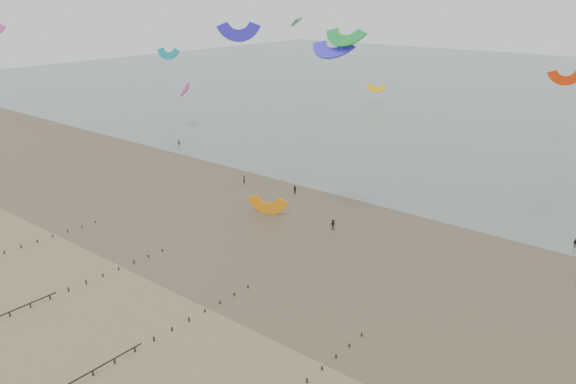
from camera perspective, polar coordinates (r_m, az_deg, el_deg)
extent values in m
plane|color=brown|center=(72.87, -13.05, -12.10)|extent=(500.00, 500.00, 0.00)
plane|color=#475654|center=(244.89, 26.98, 8.70)|extent=(500.00, 500.00, 0.00)
plane|color=#473A28|center=(95.39, 3.58, -3.67)|extent=(500.00, 500.00, 0.00)
ellipsoid|color=slate|center=(97.70, -9.57, -3.35)|extent=(23.60, 14.36, 0.01)
ellipsoid|color=slate|center=(92.05, 10.79, -4.91)|extent=(33.64, 18.32, 0.01)
ellipsoid|color=slate|center=(124.40, -10.18, 1.69)|extent=(26.95, 14.22, 0.01)
cube|color=black|center=(96.32, -26.87, -5.50)|extent=(0.16, 0.16, 0.62)
cube|color=black|center=(97.25, -25.48, -5.05)|extent=(0.16, 0.16, 0.59)
cube|color=black|center=(98.25, -24.12, -4.61)|extent=(0.16, 0.16, 0.57)
cube|color=black|center=(99.31, -22.79, -4.17)|extent=(0.16, 0.16, 0.54)
cube|color=black|center=(100.42, -21.49, -3.73)|extent=(0.16, 0.16, 0.51)
cube|color=black|center=(101.59, -20.22, -3.31)|extent=(0.16, 0.16, 0.48)
cube|color=black|center=(102.81, -18.98, -2.89)|extent=(0.16, 0.16, 0.45)
cube|color=black|center=(78.58, -26.42, -11.06)|extent=(0.16, 0.16, 0.71)
cube|color=black|center=(79.46, -24.71, -10.44)|extent=(0.16, 0.16, 0.68)
cube|color=black|center=(80.42, -23.03, -9.83)|extent=(0.16, 0.16, 0.65)
cube|color=black|center=(81.45, -21.41, -9.22)|extent=(0.16, 0.16, 0.62)
cube|color=black|center=(82.55, -19.83, -8.62)|extent=(0.16, 0.16, 0.59)
cube|color=black|center=(83.73, -18.30, -8.04)|extent=(0.16, 0.16, 0.57)
cube|color=black|center=(84.96, -16.82, -7.46)|extent=(0.16, 0.16, 0.54)
cube|color=black|center=(86.26, -15.39, -6.89)|extent=(0.16, 0.16, 0.51)
cube|color=black|center=(87.62, -14.00, -6.34)|extent=(0.16, 0.16, 0.48)
cube|color=black|center=(89.04, -12.66, -5.81)|extent=(0.16, 0.16, 0.45)
cube|color=black|center=(64.65, -19.20, -16.99)|extent=(0.16, 0.16, 0.71)
cube|color=black|center=(65.72, -17.21, -16.09)|extent=(0.16, 0.16, 0.68)
cube|color=black|center=(66.88, -15.29, -15.21)|extent=(0.16, 0.16, 0.65)
cube|color=black|center=(68.11, -13.46, -14.34)|extent=(0.16, 0.16, 0.62)
cube|color=black|center=(69.43, -11.71, -13.49)|extent=(0.16, 0.16, 0.59)
cube|color=black|center=(70.82, -10.04, -12.66)|extent=(0.16, 0.16, 0.57)
cube|color=black|center=(72.28, -8.45, -11.85)|extent=(0.16, 0.16, 0.54)
cube|color=black|center=(73.80, -6.93, -11.07)|extent=(0.16, 0.16, 0.51)
cube|color=black|center=(75.39, -5.48, -10.31)|extent=(0.16, 0.16, 0.48)
cube|color=black|center=(77.03, -4.09, -9.58)|extent=(0.16, 0.16, 0.45)
cube|color=black|center=(60.57, 1.93, -18.62)|extent=(0.16, 0.16, 0.57)
cube|color=black|center=(62.27, 3.47, -17.44)|extent=(0.16, 0.16, 0.54)
cube|color=black|center=(64.03, 4.90, -16.31)|extent=(0.16, 0.16, 0.51)
cube|color=black|center=(65.85, 6.24, -15.24)|extent=(0.16, 0.16, 0.48)
cube|color=black|center=(67.72, 7.49, -14.22)|extent=(0.16, 0.16, 0.45)
imported|color=black|center=(117.12, -4.47, 1.27)|extent=(0.77, 0.76, 1.79)
imported|color=black|center=(149.09, -11.03, 4.94)|extent=(0.61, 0.46, 1.51)
imported|color=black|center=(98.81, 27.15, -4.62)|extent=(0.77, 0.94, 1.50)
imported|color=black|center=(110.97, 0.68, 0.23)|extent=(0.97, 0.88, 1.64)
imported|color=black|center=(94.55, 4.60, -3.33)|extent=(1.26, 1.34, 1.82)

